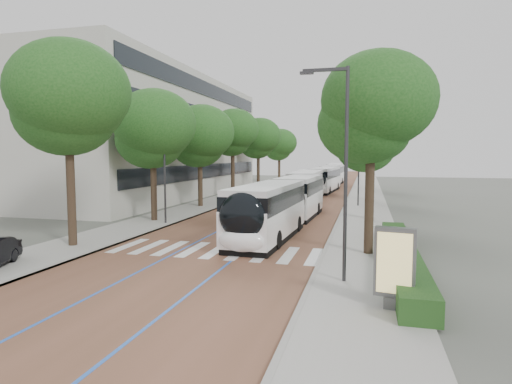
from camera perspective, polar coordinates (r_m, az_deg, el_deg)
ground at (r=21.22m, az=-6.79°, el=-8.39°), size 160.00×160.00×0.00m
road at (r=59.89m, az=7.28°, el=0.28°), size 11.00×140.00×0.02m
sidewalk_left at (r=61.29m, az=0.31°, el=0.47°), size 4.00×140.00×0.12m
sidewalk_right at (r=59.41m, az=14.47°, el=0.17°), size 4.00×140.00×0.12m
kerb_left at (r=60.85m, az=2.04°, el=0.44°), size 0.20×140.00×0.14m
kerb_right at (r=59.44m, az=12.64°, el=0.21°), size 0.20×140.00×0.14m
zebra_crossing at (r=22.05m, az=-5.35°, el=-7.79°), size 10.55×3.60×0.01m
lane_line_left at (r=60.11m, az=5.77°, el=0.32°), size 0.12×126.00×0.01m
lane_line_right at (r=59.71m, az=8.80°, el=0.26°), size 0.12×126.00×0.01m
office_building at (r=54.44m, az=-15.32°, el=7.04°), size 18.11×40.00×14.00m
hedge at (r=19.76m, az=18.86°, el=-8.08°), size 1.20×14.00×0.80m
streetlight_near at (r=16.24m, az=11.30°, el=4.62°), size 1.82×0.20×8.00m
streetlight_far at (r=41.22m, az=13.32°, el=4.75°), size 1.82×0.20×8.00m
lamp_post_left at (r=30.46m, az=-12.10°, el=3.42°), size 0.14×0.14×8.00m
trees_left at (r=45.79m, az=-4.68°, el=7.37°), size 6.11×60.90×10.13m
trees_right at (r=41.24m, az=14.87°, el=6.50°), size 5.36×47.35×9.15m
lead_bus at (r=28.26m, az=3.64°, el=-1.66°), size 3.30×18.49×3.20m
bus_queued_0 at (r=43.71m, az=6.71°, el=0.67°), size 2.75×12.44×3.20m
bus_queued_1 at (r=56.73m, az=9.09°, el=1.63°), size 3.32×12.53×3.20m
bus_queued_2 at (r=69.91m, az=10.09°, el=2.24°), size 3.14×12.51×3.20m
bus_queued_3 at (r=83.04m, az=10.49°, el=2.66°), size 2.58×12.41×3.20m
ad_panel at (r=14.10m, az=18.01°, el=-9.38°), size 1.27×0.56×2.55m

